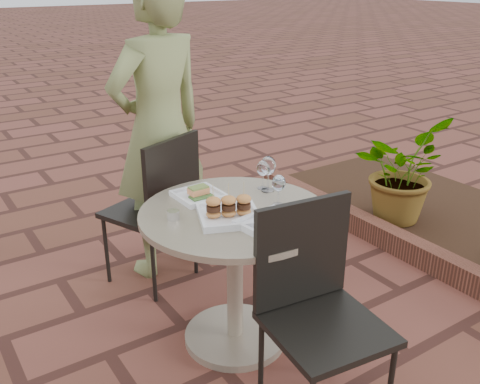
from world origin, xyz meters
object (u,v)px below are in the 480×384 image
diner (159,130)px  plate_tuna (273,225)px  chair_far (160,199)px  chair_near (315,296)px  plate_salmon (199,194)px  plate_sliders (229,211)px  cafe_table (235,257)px

diner → plate_tuna: diner is taller
chair_far → plate_tuna: bearing=73.5°
diner → plate_tuna: 1.14m
chair_near → plate_salmon: (-0.09, 0.78, 0.20)m
diner → plate_salmon: 0.68m
diner → plate_sliders: diner is taller
plate_salmon → plate_tuna: plate_salmon is taller
diner → plate_sliders: bearing=71.6°
chair_far → plate_salmon: 0.51m
plate_tuna → plate_salmon: bearing=102.5°
chair_far → chair_near: size_ratio=1.00×
chair_near → diner: (0.01, 1.43, 0.36)m
cafe_table → plate_tuna: 0.36m
chair_far → plate_sliders: bearing=66.6°
cafe_table → plate_sliders: size_ratio=2.58×
chair_near → plate_tuna: chair_near is taller
cafe_table → chair_near: (0.03, -0.54, 0.07)m
cafe_table → plate_salmon: size_ratio=4.05×
diner → chair_far: bearing=48.2°
chair_far → chair_near: (0.09, -1.25, 0.00)m
plate_salmon → plate_sliders: 0.29m
diner → plate_sliders: (-0.11, -0.94, -0.14)m
diner → cafe_table: bearing=75.5°
chair_near → plate_sliders: 0.54m
plate_salmon → chair_near: bearing=-83.1°
plate_salmon → diner: bearing=80.7°
cafe_table → diner: (0.05, 0.88, 0.42)m
plate_tuna → chair_near: bearing=-92.2°
chair_far → chair_near: 1.25m
chair_far → plate_tuna: size_ratio=3.20×
chair_far → plate_salmon: chair_far is taller
chair_near → plate_tuna: (0.01, 0.30, 0.20)m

